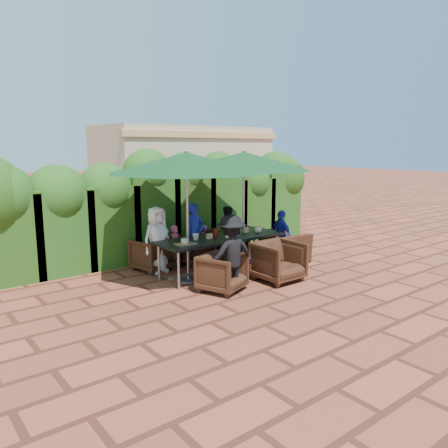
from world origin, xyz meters
TOP-DOWN VIEW (x-y plane):
  - ground at (0.00, 0.00)m, footprint 80.00×80.00m
  - dining_table at (-0.03, 0.22)m, footprint 2.61×0.90m
  - umbrella_left at (-0.80, 0.23)m, footprint 2.98×2.98m
  - umbrella_right at (0.62, 0.29)m, footprint 2.77×2.77m
  - chair_far_left at (-0.97, 1.28)m, footprint 0.84×0.81m
  - chair_far_mid at (0.03, 1.26)m, footprint 0.76×0.71m
  - chair_far_right at (0.82, 1.13)m, footprint 0.98×0.95m
  - chair_near_left at (-0.66, -0.66)m, footprint 0.91×0.88m
  - chair_near_right at (0.54, -0.83)m, footprint 0.81×0.76m
  - chair_end_right at (1.70, 0.18)m, footprint 0.76×1.06m
  - adult_far_left at (-0.97, 1.08)m, footprint 0.71×0.48m
  - adult_far_mid at (-0.07, 1.07)m, footprint 0.54×0.46m
  - adult_far_right at (0.89, 1.10)m, footprint 0.63×0.45m
  - adult_near_left at (-0.56, -0.78)m, footprint 0.91×0.50m
  - adult_end_right at (1.67, 0.22)m, footprint 0.39×0.69m
  - child_left at (-0.45, 1.23)m, footprint 0.40×0.37m
  - child_right at (0.37, 1.28)m, footprint 0.35×0.31m
  - pedestrian_a at (1.75, 4.15)m, footprint 1.67×1.63m
  - pedestrian_b at (2.72, 4.43)m, footprint 0.76×0.49m
  - pedestrian_c at (3.34, 4.40)m, footprint 1.33×0.99m
  - cup_a at (-0.96, 0.07)m, footprint 0.15×0.15m
  - cup_b at (-0.59, 0.27)m, footprint 0.13×0.13m
  - cup_c at (-0.03, -0.03)m, footprint 0.15×0.15m
  - cup_d at (0.53, 0.34)m, footprint 0.12×0.12m
  - cup_e at (0.85, 0.08)m, footprint 0.16×0.16m
  - ketchup_bottle at (-0.16, 0.24)m, footprint 0.04×0.04m
  - sauce_bottle at (-0.06, 0.31)m, footprint 0.04×0.04m
  - serving_tray at (-0.95, 0.07)m, footprint 0.35×0.25m
  - number_block_left at (-0.31, 0.22)m, footprint 0.12×0.06m
  - number_block_right at (0.67, 0.25)m, footprint 0.12×0.06m
  - hedge_wall at (-0.23, 2.32)m, footprint 9.10×1.60m
  - building at (3.50, 6.99)m, footprint 6.20×3.08m

SIDE VIEW (x-z plane):
  - ground at x=0.00m, z-range 0.00..0.00m
  - chair_near_left at x=-0.66m, z-range 0.00..0.73m
  - chair_far_left at x=-0.97m, z-range 0.00..0.74m
  - chair_far_mid at x=0.03m, z-range 0.00..0.75m
  - child_right at x=0.37m, z-range 0.00..0.79m
  - chair_far_right at x=0.82m, z-range 0.00..0.83m
  - chair_near_right at x=0.54m, z-range 0.00..0.83m
  - chair_end_right at x=1.70m, z-range 0.00..0.86m
  - child_left at x=-0.45m, z-range 0.00..0.88m
  - adult_end_right at x=1.67m, z-range 0.00..1.13m
  - adult_far_right at x=0.89m, z-range 0.00..1.19m
  - adult_far_mid at x=-0.07m, z-range 0.00..1.33m
  - adult_far_left at x=-0.97m, z-range 0.00..1.34m
  - dining_table at x=-0.03m, z-range 0.30..1.05m
  - adult_near_left at x=-0.56m, z-range 0.00..1.36m
  - serving_tray at x=-0.95m, z-range 0.75..0.77m
  - pedestrian_b at x=2.72m, z-range 0.00..1.53m
  - number_block_left at x=-0.31m, z-range 0.75..0.85m
  - number_block_right at x=0.67m, z-range 0.75..0.85m
  - cup_a at x=-0.96m, z-range 0.75..0.87m
  - cup_d at x=0.53m, z-range 0.75..0.87m
  - cup_c at x=-0.03m, z-range 0.75..0.87m
  - cup_b at x=-0.59m, z-range 0.75..0.87m
  - cup_e at x=0.85m, z-range 0.75..0.88m
  - ketchup_bottle at x=-0.16m, z-range 0.75..0.92m
  - sauce_bottle at x=-0.06m, z-range 0.75..0.92m
  - pedestrian_a at x=1.75m, z-range 0.00..1.84m
  - pedestrian_c at x=3.34m, z-range 0.00..1.89m
  - hedge_wall at x=-0.23m, z-range 0.08..2.55m
  - building at x=3.50m, z-range 0.01..3.21m
  - umbrella_right at x=0.62m, z-range 0.98..3.44m
  - umbrella_left at x=-0.80m, z-range 0.98..3.44m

